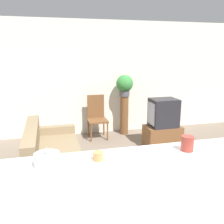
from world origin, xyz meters
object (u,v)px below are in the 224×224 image
Objects in this scene: television at (163,113)px; couch at (51,156)px; wooden_chair at (97,115)px; decorative_bowl at (47,160)px; potted_plant at (125,84)px.

couch is at bearing -165.39° from television.
decorative_bowl is at bearing -106.80° from wooden_chair.
couch is 1.73× the size of wooden_chair.
wooden_chair is at bearing -173.55° from potted_plant.
couch is 2.43m from television.
decorative_bowl reaches higher than wooden_chair.
potted_plant reaches higher than wooden_chair.
potted_plant is at bearing 6.45° from wooden_chair.
potted_plant is at bearing 64.29° from decorative_bowl.
television reaches higher than wooden_chair.
decorative_bowl is at bearing -115.71° from potted_plant.
potted_plant is 4.16m from decorative_bowl.
wooden_chair reaches higher than couch.
wooden_chair is (1.08, 1.55, 0.26)m from couch.
couch is at bearing -137.52° from potted_plant.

